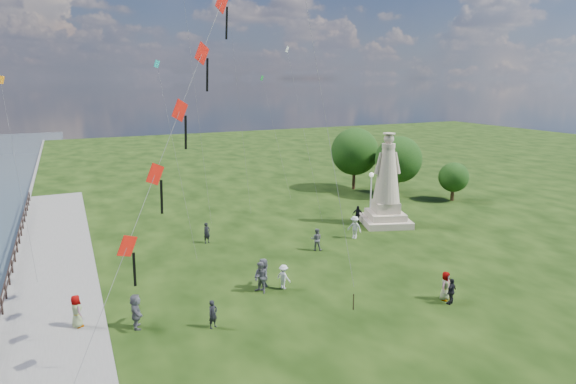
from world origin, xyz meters
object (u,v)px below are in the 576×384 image
lamppost (371,186)px  person_7 (316,239)px  statue (386,191)px  person_3 (451,291)px  person_6 (207,233)px  person_5 (136,311)px  person_9 (357,215)px  person_2 (284,277)px  person_8 (355,227)px  person_0 (213,314)px  person_1 (261,278)px  person_10 (77,313)px  person_11 (263,273)px  person_4 (445,286)px

lamppost → person_7: size_ratio=2.57×
statue → lamppost: 1.74m
person_3 → person_6: bearing=-79.1°
person_3 → person_5: (-15.85, 4.52, 0.15)m
person_9 → person_2: bearing=-119.3°
person_5 → person_8: (17.09, 7.08, -0.00)m
statue → person_7: bearing=-140.2°
person_6 → person_8: size_ratio=0.89×
lamppost → person_0: bearing=-144.9°
person_2 → person_3: size_ratio=0.98×
person_3 → person_6: 17.92m
person_0 → person_7: bearing=12.0°
person_0 → person_1: size_ratio=0.78×
person_2 → person_10: 11.07m
person_9 → person_0: bearing=-122.6°
person_8 → lamppost: bearing=103.3°
statue → person_1: 16.64m
statue → person_2: size_ratio=5.28×
person_11 → person_4: bearing=97.4°
person_4 → person_11: bearing=120.8°
person_1 → person_6: (-0.48, 9.67, -0.14)m
lamppost → person_6: bearing=-179.7°
person_8 → person_10: (-19.72, -5.94, -0.06)m
person_7 → person_11: 7.31m
person_5 → person_6: size_ratio=1.13×
lamppost → person_6: (-14.55, -0.07, -2.21)m
person_7 → person_10: person_10 is taller
person_2 → person_7: (4.78, 4.89, 0.08)m
person_0 → person_11: 5.09m
person_1 → person_11: bearing=115.7°
person_1 → person_5: 7.11m
statue → person_0: size_ratio=5.32×
statue → person_6: statue is taller
person_2 → person_10: bearing=63.5°
person_1 → person_2: size_ratio=1.27×
person_7 → person_6: bearing=-2.8°
person_0 → person_5: (-3.41, 1.56, 0.17)m
statue → lamppost: (-0.37, 1.70, 0.10)m
statue → person_4: (-5.55, -13.14, -2.08)m
person_0 → person_2: bearing=2.5°
lamppost → person_4: 15.87m
lamppost → person_7: 9.51m
person_10 → person_3: bearing=-129.1°
person_1 → person_11: (0.34, 0.50, 0.01)m
person_9 → person_10: person_10 is taller
person_2 → person_6: 9.86m
person_4 → person_9: bearing=50.2°
person_7 → person_9: 7.58m
person_4 → person_8: 11.12m
person_4 → person_10: size_ratio=1.00×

